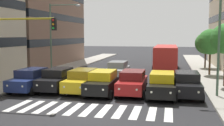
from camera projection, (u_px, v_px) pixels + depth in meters
ground_plane at (89, 110)px, 15.89m from camera, size 180.00×180.00×0.00m
crosswalk_markings at (89, 110)px, 15.89m from camera, size 9.45×2.80×0.01m
car_0 at (187, 84)px, 19.17m from camera, size 2.02×4.44×1.72m
car_1 at (162, 85)px, 18.97m from camera, size 2.02×4.44×1.72m
car_2 at (133, 82)px, 19.93m from camera, size 2.02×4.44×1.72m
car_3 at (103, 82)px, 19.92m from camera, size 2.02×4.44×1.72m
car_4 at (82, 81)px, 20.66m from camera, size 2.02×4.44×1.72m
car_5 at (57, 79)px, 21.25m from camera, size 2.02×4.44×1.72m
car_6 at (31, 80)px, 21.09m from camera, size 2.02×4.44×1.72m
car_row2_0 at (118, 70)px, 26.89m from camera, size 2.02×4.44×1.72m
bus_behind_traffic at (166, 55)px, 33.04m from camera, size 2.78×10.50×3.00m
traffic_light_gantry at (11, 44)px, 17.59m from camera, size 4.44×0.36×5.50m
street_lamp_left at (212, 30)px, 18.51m from camera, size 2.88×0.28×7.33m
street_lamp_right at (56, 31)px, 28.48m from camera, size 3.39×0.28×7.35m
street_tree_2 at (210, 42)px, 28.64m from camera, size 2.67×2.67×4.78m
street_tree_3 at (206, 43)px, 34.77m from camera, size 2.69×2.69×4.46m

